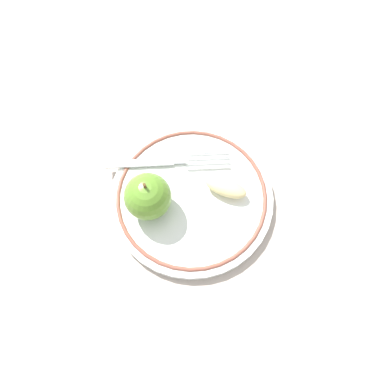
{
  "coord_description": "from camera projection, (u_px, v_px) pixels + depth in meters",
  "views": [
    {
      "loc": [
        -0.2,
        0.02,
        0.51
      ],
      "look_at": [
        -0.0,
        -0.01,
        0.04
      ],
      "focal_mm": 35.0,
      "sensor_mm": 36.0,
      "label": 1
    }
  ],
  "objects": [
    {
      "name": "ground_plane",
      "position": [
        186.0,
        200.0,
        0.55
      ],
      "size": [
        2.0,
        2.0,
        0.0
      ],
      "primitive_type": "plane",
      "color": "#B3A497"
    },
    {
      "name": "apple_red_whole",
      "position": [
        148.0,
        196.0,
        0.5
      ],
      "size": [
        0.06,
        0.06,
        0.07
      ],
      "color": "#5E932D",
      "rests_on": "plate"
    },
    {
      "name": "fork",
      "position": [
        164.0,
        162.0,
        0.56
      ],
      "size": [
        0.04,
        0.19,
        0.0
      ],
      "rotation": [
        0.0,
        0.0,
        4.6
      ],
      "color": "silver",
      "rests_on": "plate"
    },
    {
      "name": "plate",
      "position": [
        192.0,
        199.0,
        0.54
      ],
      "size": [
        0.24,
        0.24,
        0.02
      ],
      "color": "white",
      "rests_on": "ground_plane"
    },
    {
      "name": "apple_slice_front",
      "position": [
        226.0,
        189.0,
        0.53
      ],
      "size": [
        0.05,
        0.07,
        0.02
      ],
      "primitive_type": "ellipsoid",
      "rotation": [
        0.0,
        0.0,
        4.17
      ],
      "color": "beige",
      "rests_on": "plate"
    }
  ]
}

